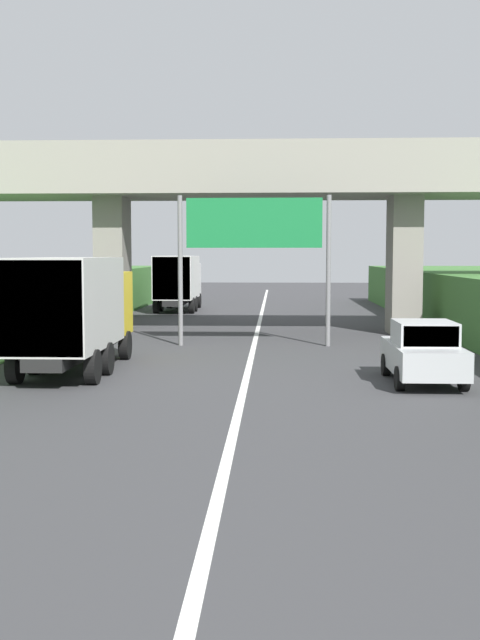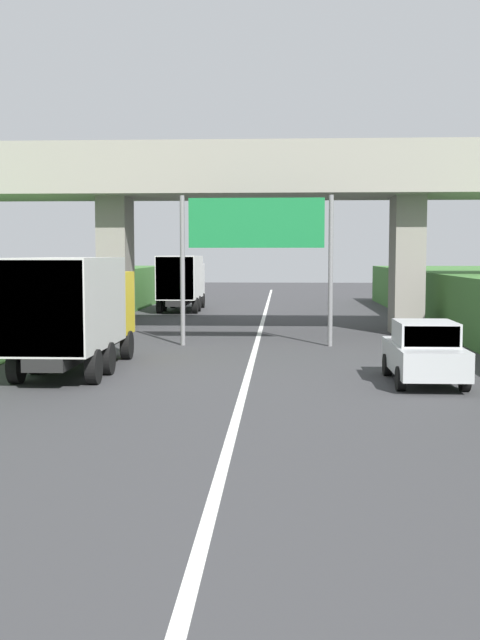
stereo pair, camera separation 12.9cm
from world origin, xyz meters
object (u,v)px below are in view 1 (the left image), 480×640
(truck_yellow, at_px, (75,308))
(truck_white, at_px, (179,280))
(overhead_highway_sign, at_px, (254,234))
(car_silver, at_px, (423,352))

(truck_yellow, xyz_separation_m, truck_white, (-0.04, 25.40, 0.00))
(overhead_highway_sign, relative_size, car_silver, 1.43)
(truck_white, distance_m, car_silver, 28.90)
(truck_yellow, height_order, car_silver, truck_yellow)
(truck_yellow, xyz_separation_m, car_silver, (10.08, -1.65, -1.08))
(overhead_highway_sign, xyz_separation_m, car_silver, (4.88, -8.55, -3.45))
(truck_white, bearing_deg, overhead_highway_sign, -74.19)
(truck_yellow, distance_m, truck_white, 25.40)
(overhead_highway_sign, bearing_deg, car_silver, -60.27)
(truck_white, height_order, car_silver, truck_white)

